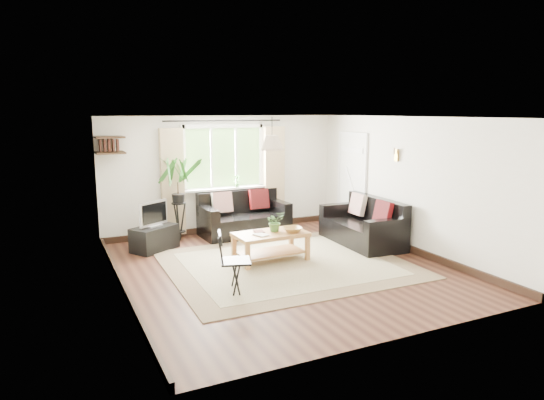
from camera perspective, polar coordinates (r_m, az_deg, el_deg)
name	(u,v)px	position (r m, az deg, el deg)	size (l,w,h in m)	color
floor	(283,268)	(7.88, 1.26, -8.01)	(5.50, 5.50, 0.00)	black
ceiling	(283,117)	(7.48, 1.33, 9.72)	(5.50, 5.50, 0.00)	white
wall_back	(223,174)	(10.09, -5.73, 3.03)	(5.00, 0.02, 2.40)	silver
wall_front	(399,235)	(5.33, 14.70, -3.98)	(5.00, 0.02, 2.40)	silver
wall_left	(117,208)	(6.86, -17.73, -0.94)	(0.02, 5.50, 2.40)	silver
wall_right	(408,185)	(8.98, 15.72, 1.76)	(0.02, 5.50, 2.40)	silver
rug	(286,264)	(8.06, 1.70, -7.51)	(3.80, 3.26, 0.02)	beige
window	(224,158)	(10.02, -5.69, 4.99)	(2.50, 0.16, 2.16)	white
door	(352,183)	(10.32, 9.35, 1.98)	(0.06, 0.96, 2.06)	silver
corner_shelf	(110,145)	(9.27, -18.56, 6.17)	(0.50, 0.50, 0.34)	black
pendant_lamp	(272,139)	(7.85, 0.00, 7.20)	(0.36, 0.36, 0.54)	beige
wall_sconce	(395,153)	(9.10, 14.31, 5.37)	(0.12, 0.12, 0.28)	beige
sofa_back	(245,215)	(9.86, -3.25, -1.75)	(1.76, 0.88, 0.83)	black
sofa_right	(362,223)	(9.32, 10.52, -2.63)	(0.88, 1.76, 0.83)	black
coffee_table	(271,247)	(8.17, -0.15, -5.53)	(1.20, 0.66, 0.49)	brown
table_plant	(275,222)	(8.16, 0.36, -2.55)	(0.30, 0.26, 0.34)	#3A6327
bowl	(292,229)	(8.16, 2.39, -3.48)	(0.32, 0.32, 0.08)	olive
book_a	(257,236)	(7.87, -1.79, -4.22)	(0.17, 0.24, 0.02)	silver
book_b	(254,232)	(8.11, -2.09, -3.77)	(0.16, 0.22, 0.02)	brown
tv_stand	(154,238)	(9.06, -13.66, -4.39)	(0.82, 0.46, 0.44)	black
tv	(153,213)	(8.96, -13.78, -1.52)	(0.63, 0.21, 0.48)	#A5A5AA
palm_stand	(178,199)	(9.49, -10.95, 0.06)	(0.63, 0.63, 1.63)	black
folding_chair	(235,262)	(6.78, -4.32, -7.30)	(0.45, 0.45, 0.86)	black
sill_plant	(237,181)	(10.09, -4.15, 2.27)	(0.14, 0.10, 0.27)	#2D6023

